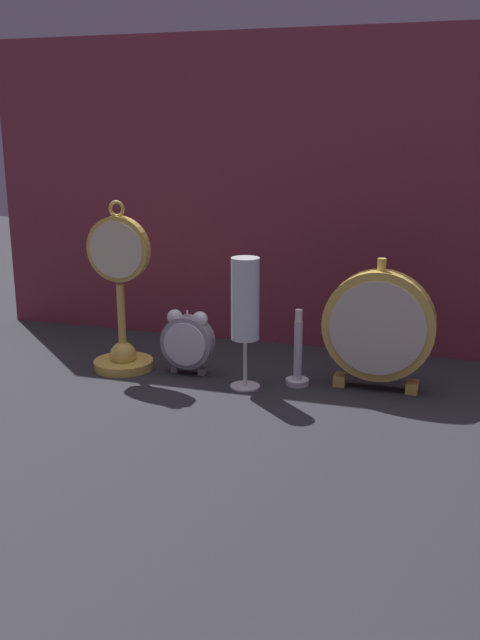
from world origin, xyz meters
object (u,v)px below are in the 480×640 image
Objects in this scene: alarm_clock_twin_bell at (188,339)px; mantel_clock_silver at (378,326)px; pocket_watch_on_stand at (121,308)px; brass_candlestick at (298,361)px; champagne_flute at (245,307)px.

alarm_clock_twin_bell is 0.52× the size of mantel_clock_silver.
pocket_watch_on_stand is 2.30× the size of brass_candlestick.
champagne_flute is at bearing -16.78° from alarm_clock_twin_bell.
mantel_clock_silver is at bearing 4.05° from pocket_watch_on_stand.
pocket_watch_on_stand reaches higher than alarm_clock_twin_bell.
alarm_clock_twin_bell is 0.34m from mantel_clock_silver.
mantel_clock_silver reaches higher than alarm_clock_twin_bell.
mantel_clock_silver and champagne_flute have the same top height.
alarm_clock_twin_bell is at bearing 4.14° from pocket_watch_on_stand.
mantel_clock_silver is at bearing 4.02° from alarm_clock_twin_bell.
pocket_watch_on_stand is 0.13m from alarm_clock_twin_bell.
pocket_watch_on_stand is 0.33m from brass_candlestick.
champagne_flute reaches higher than alarm_clock_twin_bell.
pocket_watch_on_stand is 0.25m from champagne_flute.
mantel_clock_silver is 1.68× the size of brass_candlestick.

